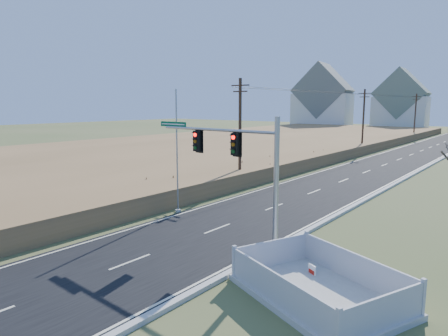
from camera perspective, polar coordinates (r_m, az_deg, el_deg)
ground at (r=19.48m, az=-8.54°, el=-11.52°), size 260.00×260.00×0.00m
road at (r=64.18m, az=26.02°, el=2.05°), size 8.00×180.00×0.06m
reed_marsh at (r=64.66m, az=2.76°, el=3.56°), size 38.00×110.00×1.30m
utility_pole_near at (r=33.92m, az=2.30°, el=5.44°), size 1.80×0.26×9.00m
utility_pole_mid at (r=60.78m, az=19.28°, el=6.53°), size 1.80×0.26×9.00m
utility_pole_far at (r=89.66m, az=25.64°, el=6.80°), size 1.80×0.26×9.00m
condo_nw at (r=123.59m, az=13.88°, el=9.19°), size 17.69×13.38×19.05m
condo_nnw at (r=124.42m, az=23.93°, el=8.33°), size 14.93×11.17×17.03m
traffic_signal_mast at (r=18.70m, az=2.83°, el=0.27°), size 7.92×0.66×6.31m
fence_enclosure at (r=15.17m, az=13.30°, el=-16.75°), size 6.84×5.83×1.31m
open_sign at (r=16.61m, az=12.45°, el=-14.26°), size 0.42×0.26×0.56m
flagpole at (r=25.27m, az=-6.70°, el=0.53°), size 0.35×0.35×7.76m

